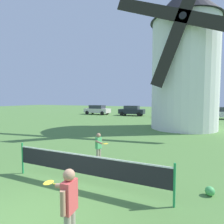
% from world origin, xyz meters
% --- Properties ---
extents(ground_plane, '(120.00, 120.00, 0.00)m').
position_xyz_m(ground_plane, '(0.00, 0.00, 0.00)').
color(ground_plane, '#517F3D').
extents(windmill, '(10.05, 6.30, 13.50)m').
position_xyz_m(windmill, '(2.14, 14.99, 6.32)').
color(windmill, white).
rests_on(windmill, ground_plane).
extents(tennis_net, '(5.19, 0.06, 1.10)m').
position_xyz_m(tennis_net, '(0.26, 1.83, 0.68)').
color(tennis_net, '#238E4C').
rests_on(tennis_net, ground_plane).
extents(player_near, '(0.80, 0.51, 1.42)m').
position_xyz_m(player_near, '(1.25, -0.22, 0.80)').
color(player_near, '#9E937F').
rests_on(player_near, ground_plane).
extents(player_far, '(0.69, 0.62, 1.20)m').
position_xyz_m(player_far, '(-0.48, 4.12, 0.68)').
color(player_far, '#9E937F').
rests_on(player_far, ground_plane).
extents(stray_ball, '(0.25, 0.25, 0.25)m').
position_xyz_m(stray_ball, '(3.66, 2.82, 0.13)').
color(stray_ball, '#4CB259').
rests_on(stray_ball, ground_plane).
extents(parked_car_cream, '(4.49, 2.12, 1.56)m').
position_xyz_m(parked_car_cream, '(-12.21, 25.34, 0.81)').
color(parked_car_cream, silver).
rests_on(parked_car_cream, ground_plane).
extents(parked_car_black, '(4.02, 2.03, 1.56)m').
position_xyz_m(parked_car_black, '(-6.16, 25.55, 0.81)').
color(parked_car_black, '#1E232D').
rests_on(parked_car_black, ground_plane).
extents(parked_car_mustard, '(4.31, 2.03, 1.56)m').
position_xyz_m(parked_car_mustard, '(0.10, 25.13, 0.81)').
color(parked_car_mustard, '#999919').
rests_on(parked_car_mustard, ground_plane).
extents(parked_car_silver, '(4.12, 1.98, 1.56)m').
position_xyz_m(parked_car_silver, '(6.42, 25.57, 0.81)').
color(parked_car_silver, silver).
rests_on(parked_car_silver, ground_plane).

